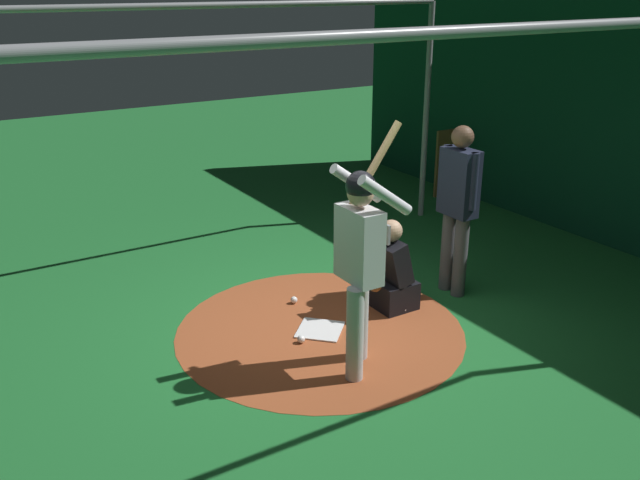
# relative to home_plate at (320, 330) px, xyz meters

# --- Properties ---
(ground_plane) EXTENTS (26.40, 26.40, 0.00)m
(ground_plane) POSITION_rel_home_plate_xyz_m (0.00, 0.00, -0.01)
(ground_plane) COLOR #1E6B2D
(dirt_circle) EXTENTS (2.81, 2.81, 0.01)m
(dirt_circle) POSITION_rel_home_plate_xyz_m (0.00, 0.00, -0.01)
(dirt_circle) COLOR #9E4C28
(dirt_circle) RESTS_ON ground
(home_plate) EXTENTS (0.59, 0.59, 0.01)m
(home_plate) POSITION_rel_home_plate_xyz_m (0.00, 0.00, 0.00)
(home_plate) COLOR white
(home_plate) RESTS_ON dirt_circle
(batter) EXTENTS (0.68, 0.49, 2.13)m
(batter) POSITION_rel_home_plate_xyz_m (0.07, 0.74, 1.08)
(batter) COLOR #BCBCC0
(batter) RESTS_ON ground
(catcher) EXTENTS (0.58, 0.40, 0.97)m
(catcher) POSITION_rel_home_plate_xyz_m (-0.88, -0.04, 0.37)
(catcher) COLOR black
(catcher) RESTS_ON ground
(umpire) EXTENTS (0.23, 0.49, 1.84)m
(umpire) POSITION_rel_home_plate_xyz_m (-1.71, -0.01, 1.03)
(umpire) COLOR #4C4C51
(umpire) RESTS_ON ground
(back_wall) EXTENTS (0.22, 10.40, 3.67)m
(back_wall) POSITION_rel_home_plate_xyz_m (-4.45, 0.00, 1.84)
(back_wall) COLOR #0C3D26
(back_wall) RESTS_ON ground
(cage_frame) EXTENTS (6.29, 4.53, 2.99)m
(cage_frame) POSITION_rel_home_plate_xyz_m (0.00, 0.00, 2.12)
(cage_frame) COLOR gray
(cage_frame) RESTS_ON ground
(bat_rack) EXTENTS (0.70, 0.21, 1.05)m
(bat_rack) POSITION_rel_home_plate_xyz_m (-4.20, -2.78, 0.48)
(bat_rack) COLOR olive
(bat_rack) RESTS_ON ground
(baseball_0) EXTENTS (0.07, 0.07, 0.07)m
(baseball_0) POSITION_rel_home_plate_xyz_m (0.28, 0.12, 0.03)
(baseball_0) COLOR white
(baseball_0) RESTS_ON dirt_circle
(baseball_1) EXTENTS (0.07, 0.07, 0.07)m
(baseball_1) POSITION_rel_home_plate_xyz_m (-0.08, -0.65, 0.03)
(baseball_1) COLOR white
(baseball_1) RESTS_ON dirt_circle
(baseball_2) EXTENTS (0.07, 0.07, 0.07)m
(baseball_2) POSITION_rel_home_plate_xyz_m (-0.93, 0.12, 0.03)
(baseball_2) COLOR white
(baseball_2) RESTS_ON dirt_circle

